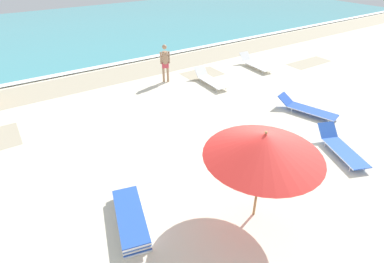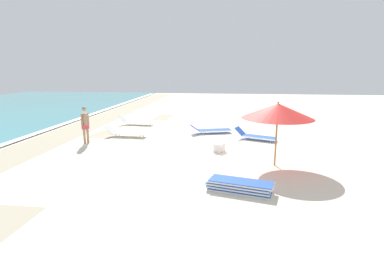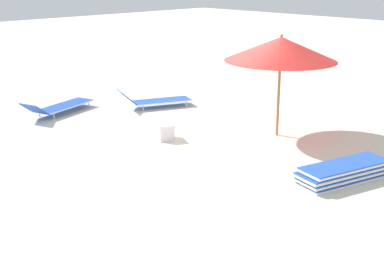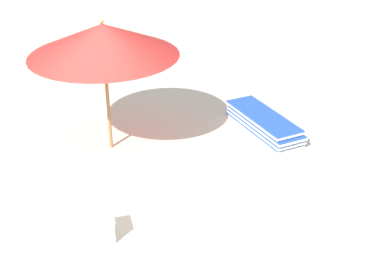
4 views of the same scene
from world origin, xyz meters
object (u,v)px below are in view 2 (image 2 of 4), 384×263
object	(u,v)px
sun_lounger_near_water_left	(211,129)
beach_umbrella	(278,111)
lounger_stack	(239,186)
sun_lounger_near_water_right	(125,133)
cooler_box	(219,147)
sun_lounger_under_umbrella	(136,121)
beachgoer_wading_adult	(85,123)
sun_lounger_beside_umbrella	(255,135)

from	to	relation	value
sun_lounger_near_water_left	beach_umbrella	bearing A→B (deg)	-170.08
lounger_stack	sun_lounger_near_water_right	size ratio (longest dim) A/B	0.94
lounger_stack	cooler_box	bearing A→B (deg)	23.97
sun_lounger_under_umbrella	sun_lounger_near_water_left	world-z (taller)	sun_lounger_under_umbrella
cooler_box	lounger_stack	bearing A→B (deg)	35.23
sun_lounger_near_water_right	cooler_box	xyz separation A→B (m)	(-2.27, -4.94, -0.03)
beach_umbrella	sun_lounger_near_water_right	world-z (taller)	beach_umbrella
beachgoer_wading_adult	sun_lounger_under_umbrella	bearing A→B (deg)	-168.07
sun_lounger_near_water_right	cooler_box	distance (m)	5.44
beach_umbrella	sun_lounger_under_umbrella	bearing A→B (deg)	46.30
beach_umbrella	sun_lounger_under_umbrella	distance (m)	10.52
sun_lounger_beside_umbrella	sun_lounger_near_water_left	distance (m)	2.61
beachgoer_wading_adult	cooler_box	xyz separation A→B (m)	(-0.68, -6.31, -0.81)
sun_lounger_beside_umbrella	cooler_box	xyz separation A→B (m)	(-2.38, 1.70, -0.03)
lounger_stack	cooler_box	world-z (taller)	cooler_box
sun_lounger_under_umbrella	beachgoer_wading_adult	distance (m)	5.02
sun_lounger_near_water_left	sun_lounger_beside_umbrella	bearing A→B (deg)	-135.80
sun_lounger_near_water_left	cooler_box	distance (m)	3.68
sun_lounger_near_water_left	lounger_stack	bearing A→B (deg)	172.31
beach_umbrella	beachgoer_wading_adult	distance (m)	8.75
sun_lounger_near_water_left	beachgoer_wading_adult	size ratio (longest dim) A/B	1.32
beachgoer_wading_adult	cooler_box	bearing A→B (deg)	106.18
beach_umbrella	sun_lounger_beside_umbrella	distance (m)	4.39
sun_lounger_near_water_left	cooler_box	size ratio (longest dim) A/B	3.86
sun_lounger_beside_umbrella	sun_lounger_near_water_right	bearing A→B (deg)	113.47
sun_lounger_beside_umbrella	cooler_box	size ratio (longest dim) A/B	3.50
sun_lounger_under_umbrella	sun_lounger_beside_umbrella	distance (m)	7.79
sun_lounger_beside_umbrella	lounger_stack	bearing A→B (deg)	-166.16
lounger_stack	sun_lounger_near_water_right	xyz separation A→B (m)	(6.45, 5.64, 0.05)
sun_lounger_near_water_right	beachgoer_wading_adult	xyz separation A→B (m)	(-1.60, 1.37, 0.79)
lounger_stack	sun_lounger_near_water_right	world-z (taller)	sun_lounger_near_water_right
sun_lounger_under_umbrella	sun_lounger_beside_umbrella	world-z (taller)	sun_lounger_under_umbrella
sun_lounger_near_water_left	cooler_box	bearing A→B (deg)	172.09
sun_lounger_under_umbrella	sun_lounger_near_water_left	size ratio (longest dim) A/B	0.93
lounger_stack	cooler_box	distance (m)	4.23
sun_lounger_near_water_right	beachgoer_wading_adult	size ratio (longest dim) A/B	1.21
sun_lounger_near_water_right	sun_lounger_beside_umbrella	bearing A→B (deg)	-86.74
lounger_stack	sun_lounger_under_umbrella	size ratio (longest dim) A/B	0.93
lounger_stack	sun_lounger_under_umbrella	distance (m)	11.49
beach_umbrella	lounger_stack	bearing A→B (deg)	151.70
sun_lounger_under_umbrella	cooler_box	bearing A→B (deg)	-132.82
beach_umbrella	beachgoer_wading_adult	xyz separation A→B (m)	(2.29, 8.39, -1.01)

